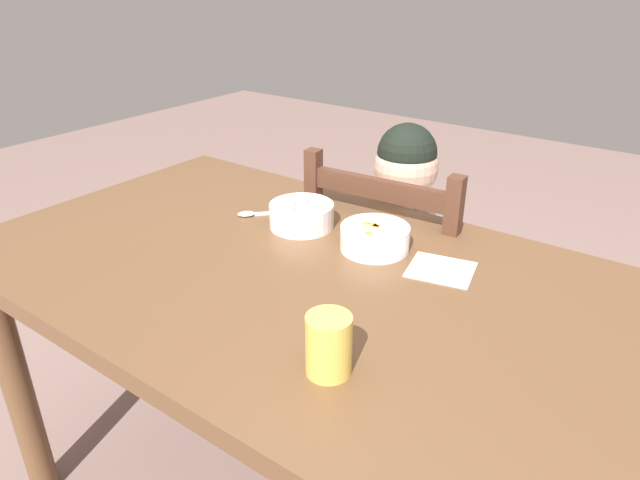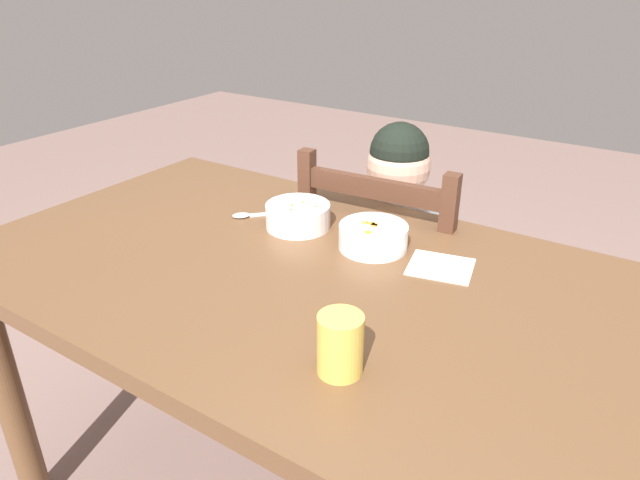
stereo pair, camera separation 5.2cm
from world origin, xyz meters
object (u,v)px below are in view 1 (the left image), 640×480
drinking_cup (329,345)px  spoon (255,214)px  bowl_of_peas (302,215)px  bowl_of_carrots (375,237)px  dining_chair (395,299)px  dining_table (321,318)px  child_figure (396,241)px

drinking_cup → spoon: bearing=142.5°
bowl_of_peas → bowl_of_carrots: bowl_of_peas is taller
dining_chair → dining_table: bearing=-81.0°
child_figure → dining_chair: bearing=62.6°
dining_table → bowl_of_peas: bearing=136.9°
bowl_of_peas → bowl_of_carrots: size_ratio=1.01×
dining_table → bowl_of_peas: bowl_of_peas is taller
dining_table → child_figure: bearing=99.6°
dining_table → bowl_of_peas: (-0.18, 0.17, 0.13)m
dining_chair → bowl_of_peas: bearing=-109.2°
bowl_of_carrots → drinking_cup: bearing=-68.1°
spoon → drinking_cup: size_ratio=1.14×
bowl_of_peas → child_figure: bearing=71.0°
dining_table → child_figure: (-0.08, 0.46, -0.03)m
dining_table → dining_chair: size_ratio=1.74×
dining_table → bowl_of_carrots: bowl_of_carrots is taller
dining_table → bowl_of_carrots: size_ratio=10.29×
dining_table → dining_chair: (-0.07, 0.47, -0.21)m
dining_table → dining_chair: 0.52m
child_figure → spoon: size_ratio=8.40×
dining_chair → bowl_of_peas: size_ratio=5.86×
child_figure → drinking_cup: (0.26, -0.69, 0.18)m
dining_table → drinking_cup: 0.33m
bowl_of_peas → spoon: size_ratio=1.35×
dining_chair → child_figure: bearing=-117.4°
dining_table → spoon: size_ratio=13.74×
dining_chair → child_figure: (-0.00, -0.01, 0.19)m
bowl_of_peas → dining_table: bearing=-43.1°
dining_table → drinking_cup: size_ratio=15.67×
child_figure → drinking_cup: child_figure is taller
child_figure → spoon: (-0.24, -0.31, 0.13)m
child_figure → drinking_cup: bearing=-69.3°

